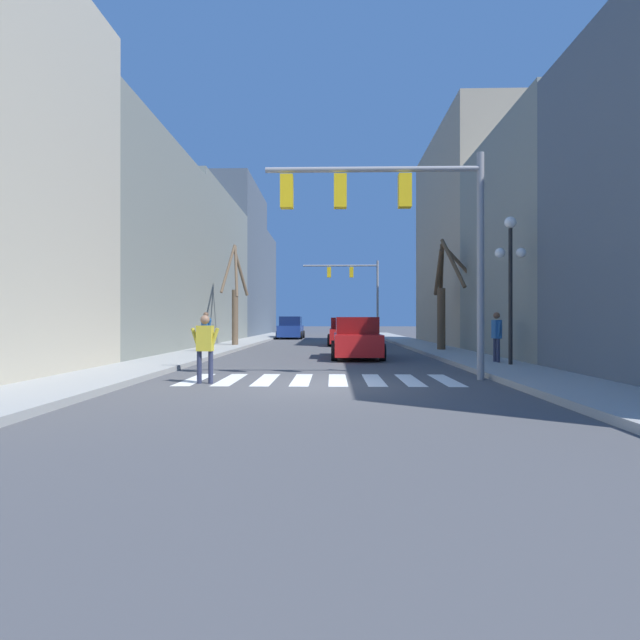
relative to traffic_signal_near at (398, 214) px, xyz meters
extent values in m
plane|color=#4C4C4F|center=(-1.98, -1.13, -4.19)|extent=(240.00, 240.00, 0.00)
cube|color=#9E9E99|center=(-7.38, -1.13, -4.11)|extent=(2.23, 90.00, 0.15)
cube|color=#9E9E99|center=(3.42, -1.13, -4.11)|extent=(2.23, 90.00, 0.15)
cube|color=gray|center=(-11.50, 8.75, 0.51)|extent=(6.00, 10.88, 9.39)
cube|color=gray|center=(-11.50, 20.81, 0.75)|extent=(6.00, 13.26, 9.88)
cube|color=#515B66|center=(-11.50, 33.49, 2.72)|extent=(6.00, 12.09, 13.81)
cube|color=#515B66|center=(-11.50, 43.79, 1.34)|extent=(6.00, 8.50, 11.05)
cube|color=gray|center=(7.53, 7.15, 0.24)|extent=(6.00, 9.07, 8.86)
cube|color=tan|center=(7.53, 18.00, 2.19)|extent=(6.00, 12.64, 12.75)
cube|color=white|center=(-5.13, -0.08, -4.18)|extent=(0.45, 2.60, 0.01)
cube|color=white|center=(-4.23, -0.08, -4.18)|extent=(0.45, 2.60, 0.01)
cube|color=white|center=(-3.33, -0.08, -4.18)|extent=(0.45, 2.60, 0.01)
cube|color=white|center=(-2.43, -0.08, -4.18)|extent=(0.45, 2.60, 0.01)
cube|color=white|center=(-1.53, -0.08, -4.18)|extent=(0.45, 2.60, 0.01)
cube|color=white|center=(-0.63, -0.08, -4.18)|extent=(0.45, 2.60, 0.01)
cube|color=white|center=(0.27, -0.08, -4.18)|extent=(0.45, 2.60, 0.01)
cube|color=white|center=(1.17, -0.08, -4.18)|extent=(0.45, 2.60, 0.01)
cylinder|color=gray|center=(2.05, 0.00, -1.34)|extent=(0.18, 0.18, 5.71)
cylinder|color=gray|center=(-0.65, 0.00, 1.12)|extent=(5.41, 0.14, 0.14)
cube|color=yellow|center=(0.16, 0.00, 0.57)|extent=(0.32, 0.28, 0.84)
cube|color=yellow|center=(-1.46, 0.00, 0.57)|extent=(0.32, 0.28, 0.84)
cube|color=yellow|center=(-2.82, 0.00, 0.57)|extent=(0.32, 0.28, 0.84)
cylinder|color=gray|center=(2.05, 28.17, -0.99)|extent=(0.18, 0.18, 6.39)
cylinder|color=gray|center=(-1.00, 28.17, 1.80)|extent=(6.10, 0.14, 0.14)
cube|color=yellow|center=(-0.08, 28.17, 1.25)|extent=(0.32, 0.28, 0.84)
cube|color=yellow|center=(-1.91, 28.17, 1.25)|extent=(0.32, 0.28, 0.84)
cylinder|color=black|center=(3.78, 2.77, -1.96)|extent=(0.12, 0.12, 4.16)
sphere|color=white|center=(3.78, 2.77, 0.30)|extent=(0.36, 0.36, 0.36)
sphere|color=white|center=(3.46, 2.77, -0.63)|extent=(0.31, 0.31, 0.31)
sphere|color=white|center=(4.10, 2.77, -0.63)|extent=(0.31, 0.31, 0.31)
cube|color=navy|center=(-5.09, 28.68, -3.56)|extent=(1.86, 4.83, 0.91)
cube|color=#0E1C46|center=(-5.09, 28.68, -2.73)|extent=(1.71, 2.51, 0.74)
cylinder|color=black|center=(-6.04, 30.18, -3.87)|extent=(0.22, 0.64, 0.64)
cylinder|color=black|center=(-4.14, 30.18, -3.87)|extent=(0.22, 0.64, 0.64)
cylinder|color=black|center=(-6.04, 27.18, -3.87)|extent=(0.22, 0.64, 0.64)
cylinder|color=black|center=(-4.14, 27.18, -3.87)|extent=(0.22, 0.64, 0.64)
cube|color=red|center=(-0.70, 7.29, -3.61)|extent=(1.75, 4.65, 0.80)
cube|color=maroon|center=(-0.70, 7.29, -2.89)|extent=(1.61, 2.42, 0.65)
cylinder|color=black|center=(-1.59, 8.73, -3.87)|extent=(0.22, 0.64, 0.64)
cylinder|color=black|center=(0.19, 8.73, -3.87)|extent=(0.22, 0.64, 0.64)
cylinder|color=black|center=(-1.59, 5.85, -3.87)|extent=(0.22, 0.64, 0.64)
cylinder|color=black|center=(0.19, 5.85, -3.87)|extent=(0.22, 0.64, 0.64)
cube|color=red|center=(-0.85, 17.63, -3.60)|extent=(1.92, 4.74, 0.82)
cube|color=maroon|center=(-0.85, 17.63, -2.86)|extent=(1.77, 2.47, 0.67)
cylinder|color=black|center=(-1.83, 19.10, -3.87)|extent=(0.22, 0.64, 0.64)
cylinder|color=black|center=(0.13, 19.10, -3.87)|extent=(0.22, 0.64, 0.64)
cylinder|color=black|center=(-1.83, 16.16, -3.87)|extent=(0.22, 0.64, 0.64)
cylinder|color=black|center=(0.13, 16.16, -3.87)|extent=(0.22, 0.64, 0.64)
cube|color=navy|center=(1.11, 31.74, -3.62)|extent=(1.89, 4.81, 0.79)
cube|color=#0E1C46|center=(1.11, 31.74, -2.90)|extent=(1.74, 2.50, 0.65)
cylinder|color=black|center=(0.15, 33.23, -3.87)|extent=(0.22, 0.64, 0.64)
cylinder|color=black|center=(2.07, 33.23, -3.87)|extent=(0.22, 0.64, 0.64)
cylinder|color=black|center=(0.15, 30.25, -3.87)|extent=(0.22, 0.64, 0.64)
cylinder|color=black|center=(2.07, 30.25, -3.87)|extent=(0.22, 0.64, 0.64)
cylinder|color=#282D47|center=(3.65, 3.50, -3.66)|extent=(0.11, 0.11, 0.76)
cylinder|color=#282D47|center=(3.64, 3.78, -3.66)|extent=(0.11, 0.11, 0.76)
cube|color=#235693|center=(3.65, 3.64, -2.97)|extent=(0.23, 0.38, 0.60)
sphere|color=brown|center=(3.65, 3.64, -2.53)|extent=(0.21, 0.21, 0.21)
cylinder|color=#235693|center=(3.66, 3.43, -3.01)|extent=(0.10, 0.26, 0.58)
cylinder|color=#235693|center=(3.64, 3.86, -3.01)|extent=(0.10, 0.26, 0.58)
cylinder|color=#282D47|center=(-4.82, -0.86, -3.80)|extent=(0.11, 0.11, 0.77)
cylinder|color=#282D47|center=(-4.54, -0.88, -3.80)|extent=(0.11, 0.11, 0.77)
cube|color=gold|center=(-4.68, -0.87, -3.12)|extent=(0.39, 0.24, 0.60)
sphere|color=#8C664C|center=(-4.68, -0.87, -2.68)|extent=(0.22, 0.22, 0.22)
cylinder|color=gold|center=(-4.90, -0.85, -3.16)|extent=(0.27, 0.10, 0.59)
cylinder|color=gold|center=(-4.46, -0.88, -3.16)|extent=(0.27, 0.10, 0.59)
cylinder|color=#7A705B|center=(-7.08, 9.00, -3.63)|extent=(0.12, 0.12, 0.81)
cylinder|color=#7A705B|center=(-7.30, 9.18, -3.63)|extent=(0.12, 0.12, 0.81)
cube|color=#235693|center=(-7.19, 9.09, -2.91)|extent=(0.45, 0.42, 0.64)
sphere|color=brown|center=(-7.19, 9.09, -2.44)|extent=(0.23, 0.23, 0.23)
cylinder|color=#235693|center=(-7.01, 8.95, -2.95)|extent=(0.27, 0.24, 0.62)
cylinder|color=#235693|center=(-7.37, 9.23, -2.95)|extent=(0.27, 0.24, 0.62)
cylinder|color=brown|center=(-7.05, 14.94, -2.51)|extent=(0.35, 0.35, 3.05)
cylinder|color=brown|center=(-6.87, 14.26, 0.00)|extent=(0.51, 1.50, 2.95)
cylinder|color=brown|center=(-7.28, 14.18, 0.14)|extent=(0.56, 1.66, 2.79)
cylinder|color=brown|center=(-6.77, 15.26, -0.09)|extent=(0.73, 0.81, 2.42)
cylinder|color=brown|center=(3.42, 10.74, -2.62)|extent=(0.38, 0.38, 2.84)
cylinder|color=brown|center=(4.46, 10.57, -0.32)|extent=(2.21, 0.54, 2.55)
cylinder|color=brown|center=(3.47, 11.59, -0.39)|extent=(0.28, 1.83, 2.10)
cylinder|color=brown|center=(3.78, 9.99, -0.09)|extent=(0.84, 1.67, 2.43)
cylinder|color=brown|center=(3.65, 11.78, -0.36)|extent=(0.59, 2.23, 2.51)
camera|label=1|loc=(-1.68, -12.59, -2.70)|focal=28.00mm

